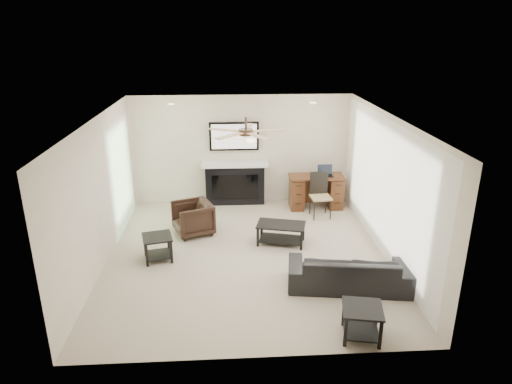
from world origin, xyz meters
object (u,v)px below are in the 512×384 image
fireplace_unit (235,164)px  desk (316,192)px  coffee_table (281,234)px  armchair (193,218)px  sofa (349,271)px

fireplace_unit → desk: 1.95m
fireplace_unit → desk: fireplace_unit is taller
coffee_table → fireplace_unit: 2.43m
armchair → desk: 2.97m
sofa → desk: (0.10, 3.39, 0.10)m
coffee_table → fireplace_unit: bearing=125.1°
armchair → coffee_table: (1.70, -0.55, -0.13)m
armchair → coffee_table: 1.79m
sofa → armchair: bearing=-31.4°
armchair → desk: size_ratio=0.59×
sofa → coffee_table: 1.84m
sofa → coffee_table: sofa is taller
desk → sofa: bearing=-91.7°
sofa → coffee_table: bearing=-52.5°
sofa → fireplace_unit: bearing=-57.1°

